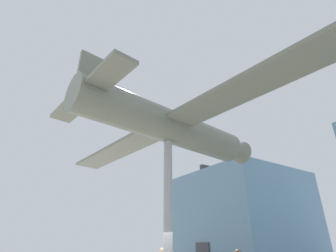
# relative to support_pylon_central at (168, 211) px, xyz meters

# --- Properties ---
(glass_pavilion_left) EXTENTS (11.31, 11.06, 9.56)m
(glass_pavilion_left) POSITION_rel_support_pylon_central_xyz_m (-9.34, 15.30, 1.08)
(glass_pavilion_left) COLOR #60849E
(glass_pavilion_left) RESTS_ON ground_plane
(support_pylon_central) EXTENTS (0.41, 0.41, 6.81)m
(support_pylon_central) POSITION_rel_support_pylon_central_xyz_m (0.00, 0.00, 0.00)
(support_pylon_central) COLOR #999EA3
(support_pylon_central) RESTS_ON ground_plane
(suspended_airplane) EXTENTS (19.67, 12.30, 3.07)m
(suspended_airplane) POSITION_rel_support_pylon_central_xyz_m (-0.04, 0.27, 4.30)
(suspended_airplane) COLOR slate
(suspended_airplane) RESTS_ON support_pylon_central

